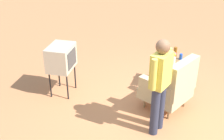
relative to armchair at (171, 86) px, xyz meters
The scene contains 9 objects.
ground_plane 0.56m from the armchair, 32.93° to the right, with size 60.00×60.00×0.00m, color #C17A4C.
armchair is the anchor object (origin of this frame).
side_table 0.85m from the armchair, behind, with size 0.56×0.56×0.59m.
tv_on_stand 2.16m from the armchair, 87.36° to the right, with size 0.64×0.50×1.03m.
person_standing 0.83m from the armchair, ahead, with size 0.55×0.31×1.64m.
soda_can_red 1.04m from the armchair, 169.38° to the right, with size 0.07×0.07×0.12m, color red.
bottle_tall_amber 0.92m from the armchair, behind, with size 0.07×0.07×0.30m, color brown.
soda_can_blue 1.01m from the armchair, behind, with size 0.07×0.07×0.12m, color blue.
flower_vase 0.72m from the armchair, behind, with size 0.15×0.10×0.27m.
Camera 1 is at (4.47, 0.60, 3.20)m, focal length 47.15 mm.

